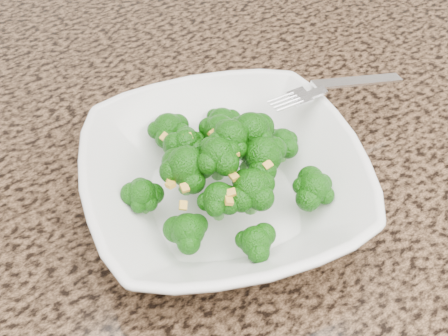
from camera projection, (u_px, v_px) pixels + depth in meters
granite_counter at (159, 213)px, 0.55m from camera, size 1.64×1.04×0.03m
bowl at (224, 182)px, 0.51m from camera, size 0.32×0.32×0.06m
broccoli_pile at (224, 133)px, 0.47m from camera, size 0.22×0.22×0.06m
garlic_topping at (224, 101)px, 0.44m from camera, size 0.13×0.13×0.01m
fork at (319, 92)px, 0.54m from camera, size 0.18×0.06×0.01m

